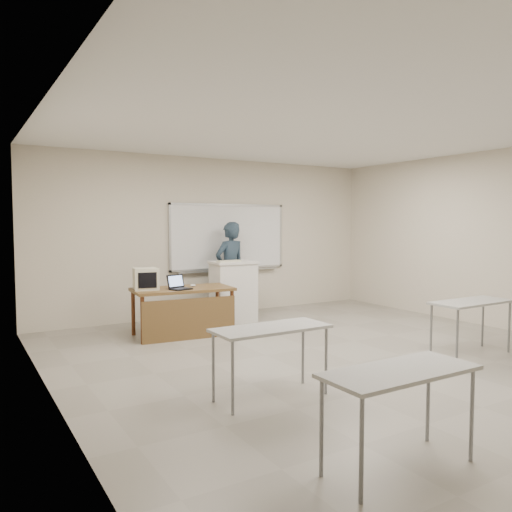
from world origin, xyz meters
TOP-DOWN VIEW (x-y plane):
  - floor at (0.00, 0.00)m, footprint 7.00×8.00m
  - whiteboard at (0.30, 3.97)m, footprint 2.48×0.10m
  - student_desks at (-0.00, -1.35)m, footprint 4.40×2.20m
  - instructor_desk at (-1.25, 2.49)m, footprint 1.54×0.77m
  - podium at (-0.06, 3.12)m, footprint 0.77×0.56m
  - crt_monitor at (-1.80, 2.73)m, footprint 0.36×0.41m
  - laptop at (-1.35, 2.47)m, footprint 0.30×0.28m
  - mouse at (-1.05, 2.65)m, footprint 0.11×0.08m
  - keyboard at (-0.21, 3.00)m, footprint 0.45×0.17m
  - presenter at (0.17, 3.67)m, footprint 0.72×0.54m

SIDE VIEW (x-z plane):
  - floor at x=0.00m, z-range -0.01..0.00m
  - podium at x=-0.06m, z-range 0.00..1.09m
  - instructor_desk at x=-1.25m, z-range 0.18..0.93m
  - student_desks at x=0.00m, z-range 0.31..1.04m
  - mouse at x=-1.05m, z-range 0.75..0.79m
  - laptop at x=-1.35m, z-range 0.69..0.92m
  - presenter at x=0.17m, z-range 0.00..1.79m
  - crt_monitor at x=-1.80m, z-range 0.74..1.09m
  - keyboard at x=-0.21m, z-range 1.09..1.11m
  - whiteboard at x=0.30m, z-range 0.83..2.14m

